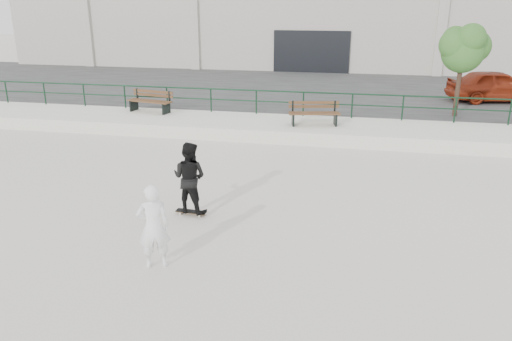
% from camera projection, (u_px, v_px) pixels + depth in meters
% --- Properties ---
extents(ground, '(120.00, 120.00, 0.00)m').
position_uv_depth(ground, '(203.00, 240.00, 11.27)').
color(ground, silver).
rests_on(ground, ground).
extents(ledge, '(30.00, 3.00, 0.50)m').
position_uv_depth(ledge, '(274.00, 128.00, 19.98)').
color(ledge, white).
rests_on(ledge, ground).
extents(parking_strip, '(60.00, 14.00, 0.50)m').
position_uv_depth(parking_strip, '(300.00, 91.00, 27.85)').
color(parking_strip, '#313131').
rests_on(parking_strip, ground).
extents(railing, '(28.00, 0.06, 1.03)m').
position_uv_depth(railing, '(280.00, 97.00, 20.86)').
color(railing, '#12321E').
rests_on(railing, ledge).
extents(commercial_building, '(44.20, 16.33, 8.00)m').
position_uv_depth(commercial_building, '(323.00, 6.00, 39.39)').
color(commercial_building, beige).
rests_on(commercial_building, ground).
extents(bench_left, '(2.09, 0.99, 0.93)m').
position_uv_depth(bench_left, '(150.00, 101.00, 21.52)').
color(bench_left, '#4D311A').
rests_on(bench_left, ledge).
extents(bench_right, '(2.05, 0.97, 0.91)m').
position_uv_depth(bench_right, '(314.00, 113.00, 19.30)').
color(bench_right, '#4D311A').
rests_on(bench_right, ledge).
extents(tree, '(2.12, 1.88, 3.76)m').
position_uv_depth(tree, '(464.00, 47.00, 20.02)').
color(tree, '#4B3625').
rests_on(tree, parking_strip).
extents(red_car, '(4.67, 2.62, 1.50)m').
position_uv_depth(red_car, '(496.00, 86.00, 23.60)').
color(red_car, maroon).
rests_on(red_car, parking_strip).
extents(skateboard, '(0.79, 0.25, 0.09)m').
position_uv_depth(skateboard, '(191.00, 212.00, 12.55)').
color(skateboard, black).
rests_on(skateboard, ground).
extents(standing_skater, '(0.98, 0.83, 1.80)m').
position_uv_depth(standing_skater, '(189.00, 177.00, 12.25)').
color(standing_skater, black).
rests_on(standing_skater, skateboard).
extents(seated_skater, '(0.76, 0.65, 1.77)m').
position_uv_depth(seated_skater, '(153.00, 227.00, 9.85)').
color(seated_skater, white).
rests_on(seated_skater, ground).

